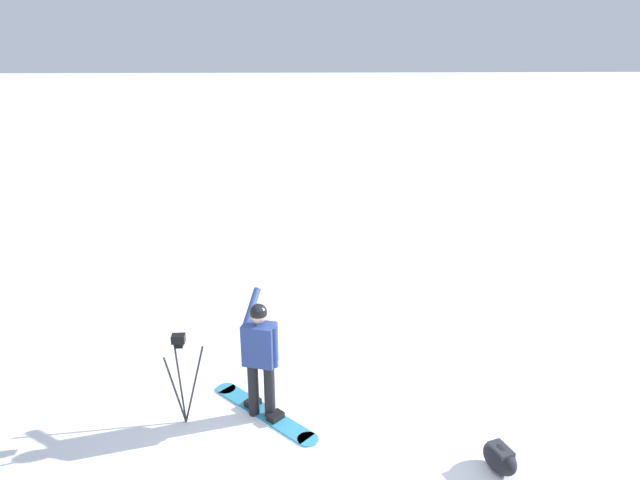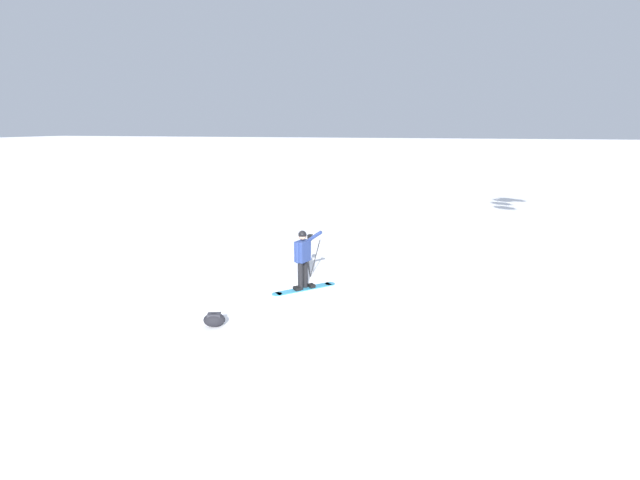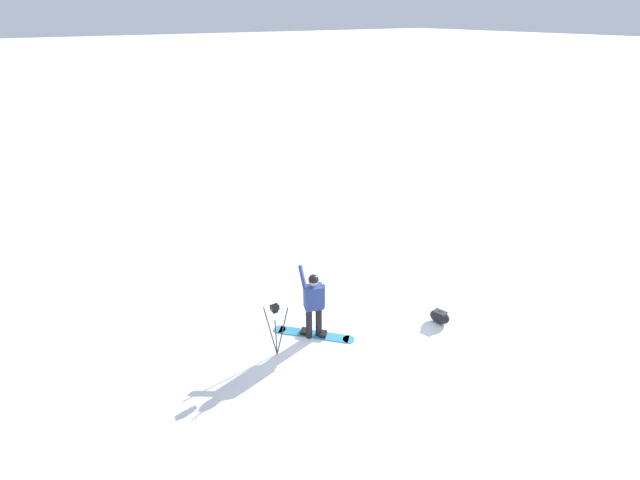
% 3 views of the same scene
% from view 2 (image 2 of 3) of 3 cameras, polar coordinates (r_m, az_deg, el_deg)
% --- Properties ---
extents(ground_plane, '(300.00, 300.00, 0.00)m').
position_cam_2_polar(ground_plane, '(11.63, -5.83, -7.01)').
color(ground_plane, white).
extents(snowboarder, '(0.71, 0.46, 1.61)m').
position_cam_2_polar(snowboarder, '(11.72, -2.19, -1.83)').
color(snowboarder, black).
rests_on(snowboarder, ground_plane).
extents(snowboard, '(1.41, 1.36, 0.10)m').
position_cam_2_polar(snowboard, '(11.99, -2.01, -6.15)').
color(snowboard, teal).
rests_on(snowboard, ground_plane).
extents(gear_bag_large, '(0.53, 0.42, 0.31)m').
position_cam_2_polar(gear_bag_large, '(10.08, -13.26, -9.79)').
color(gear_bag_large, black).
rests_on(gear_bag_large, ground_plane).
extents(camera_tripod, '(0.54, 0.45, 1.25)m').
position_cam_2_polar(camera_tripod, '(12.66, -1.27, -0.85)').
color(camera_tripod, '#262628').
rests_on(camera_tripod, ground_plane).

